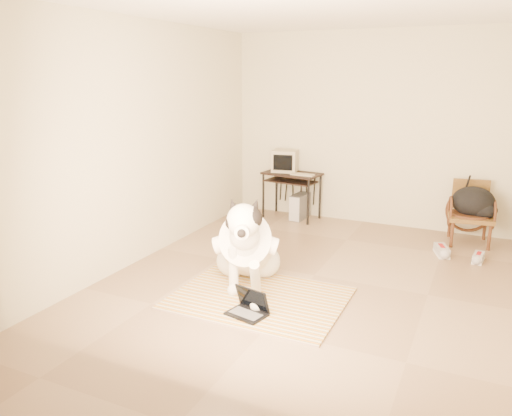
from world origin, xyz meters
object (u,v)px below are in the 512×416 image
Objects in this scene: dog at (247,247)px; pc_tower at (300,207)px; laptop at (249,308)px; computer_desk at (291,179)px; backpack at (475,203)px; rattan_chair at (470,212)px; crt_monitor at (285,161)px.

pc_tower is (-0.36, 2.51, -0.22)m from dog.
computer_desk is at bearing 104.63° from laptop.
backpack is at bearing 49.34° from dog.
backpack is (0.04, -0.05, 0.14)m from rattan_chair.
backpack is (1.71, 2.98, 0.46)m from laptop.
laptop is at bearing -77.76° from pc_tower.
computer_desk is at bearing -28.94° from crt_monitor.
dog and crt_monitor have the same top height.
dog is 2.55m from computer_desk.
pc_tower is 2.42m from backpack.
pc_tower is at bearing -12.95° from crt_monitor.
crt_monitor is 0.53× the size of rattan_chair.
crt_monitor reaches higher than rattan_chair.
laptop is 0.44× the size of computer_desk.
pc_tower is (-0.68, 3.13, 0.11)m from laptop.
laptop is 0.70× the size of backpack.
pc_tower is at bearing 102.24° from laptop.
crt_monitor is at bearing 167.05° from pc_tower.
crt_monitor reaches higher than pc_tower.
backpack reaches higher than laptop.
crt_monitor is 2.66m from rattan_chair.
laptop is 3.47m from backpack.
dog is 3.12m from backpack.
laptop is 3.42m from crt_monitor.
dog reaches higher than rattan_chair.
pc_tower is 0.52× the size of rattan_chair.
laptop is at bearing -62.45° from dog.
dog is 1.59× the size of rattan_chair.
dog is at bearing -76.30° from crt_monitor.
rattan_chair reaches higher than pc_tower.
laptop is 3.47m from rattan_chair.
computer_desk is 0.30m from crt_monitor.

